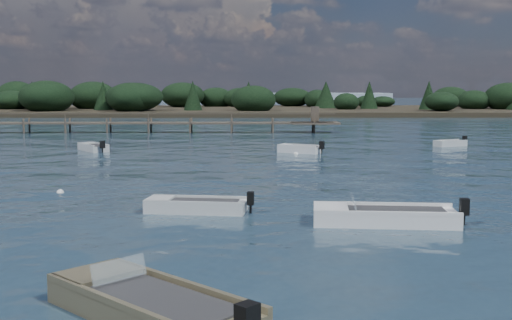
{
  "coord_description": "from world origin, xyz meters",
  "views": [
    {
      "loc": [
        -2.61,
        -18.71,
        4.73
      ],
      "look_at": [
        -2.38,
        14.0,
        1.0
      ],
      "focal_mm": 45.0,
      "sensor_mm": 36.0,
      "label": 1
    }
  ],
  "objects_px": {
    "tender_far_grey_b": "(450,144)",
    "jetty": "(67,123)",
    "tender_far_white": "(300,151)",
    "tender_far_grey": "(93,149)",
    "dinghy_near_olive": "(150,311)",
    "dinghy_mid_white_a": "(384,219)",
    "dinghy_mid_grey": "(196,208)"
  },
  "relations": [
    {
      "from": "tender_far_grey_b",
      "to": "jetty",
      "type": "xyz_separation_m",
      "value": [
        -35.1,
        15.59,
        0.84
      ]
    },
    {
      "from": "tender_far_white",
      "to": "tender_far_grey",
      "type": "bearing_deg",
      "value": 174.36
    },
    {
      "from": "dinghy_near_olive",
      "to": "jetty",
      "type": "height_order",
      "value": "jetty"
    },
    {
      "from": "dinghy_mid_white_a",
      "to": "dinghy_mid_grey",
      "type": "height_order",
      "value": "dinghy_mid_white_a"
    },
    {
      "from": "tender_far_grey_b",
      "to": "jetty",
      "type": "bearing_deg",
      "value": 156.04
    },
    {
      "from": "tender_far_white",
      "to": "jetty",
      "type": "height_order",
      "value": "jetty"
    },
    {
      "from": "tender_far_white",
      "to": "dinghy_mid_grey",
      "type": "relative_size",
      "value": 0.8
    },
    {
      "from": "dinghy_near_olive",
      "to": "tender_far_grey",
      "type": "bearing_deg",
      "value": 105.57
    },
    {
      "from": "tender_far_grey",
      "to": "tender_far_grey_b",
      "type": "bearing_deg",
      "value": 7.41
    },
    {
      "from": "dinghy_mid_white_a",
      "to": "tender_far_grey_b",
      "type": "distance_m",
      "value": 31.34
    },
    {
      "from": "dinghy_mid_white_a",
      "to": "dinghy_near_olive",
      "type": "bearing_deg",
      "value": -126.11
    },
    {
      "from": "jetty",
      "to": "dinghy_near_olive",
      "type": "bearing_deg",
      "value": -72.47
    },
    {
      "from": "tender_far_white",
      "to": "tender_far_grey",
      "type": "height_order",
      "value": "tender_far_white"
    },
    {
      "from": "dinghy_mid_white_a",
      "to": "jetty",
      "type": "relative_size",
      "value": 0.08
    },
    {
      "from": "tender_far_white",
      "to": "tender_far_grey",
      "type": "distance_m",
      "value": 15.33
    },
    {
      "from": "jetty",
      "to": "dinghy_mid_grey",
      "type": "bearing_deg",
      "value": -68.23
    },
    {
      "from": "dinghy_mid_grey",
      "to": "tender_far_grey_b",
      "type": "xyz_separation_m",
      "value": [
        18.08,
        27.04,
        0.0
      ]
    },
    {
      "from": "dinghy_near_olive",
      "to": "jetty",
      "type": "xyz_separation_m",
      "value": [
        -17.06,
        53.99,
        0.81
      ]
    },
    {
      "from": "dinghy_mid_grey",
      "to": "jetty",
      "type": "distance_m",
      "value": 45.91
    },
    {
      "from": "dinghy_mid_white_a",
      "to": "dinghy_mid_grey",
      "type": "xyz_separation_m",
      "value": [
        -6.73,
        2.18,
        -0.02
      ]
    },
    {
      "from": "dinghy_near_olive",
      "to": "tender_far_grey_b",
      "type": "distance_m",
      "value": 42.42
    },
    {
      "from": "tender_far_white",
      "to": "dinghy_mid_grey",
      "type": "height_order",
      "value": "tender_far_white"
    },
    {
      "from": "dinghy_mid_white_a",
      "to": "tender_far_white",
      "type": "distance_m",
      "value": 24.13
    },
    {
      "from": "dinghy_mid_white_a",
      "to": "tender_far_white",
      "type": "bearing_deg",
      "value": 92.69
    },
    {
      "from": "dinghy_near_olive",
      "to": "dinghy_mid_white_a",
      "type": "bearing_deg",
      "value": 53.89
    },
    {
      "from": "dinghy_near_olive",
      "to": "tender_far_grey_b",
      "type": "xyz_separation_m",
      "value": [
        18.04,
        38.39,
        -0.03
      ]
    },
    {
      "from": "tender_far_grey",
      "to": "jetty",
      "type": "bearing_deg",
      "value": 110.97
    },
    {
      "from": "tender_far_grey",
      "to": "dinghy_mid_grey",
      "type": "height_order",
      "value": "tender_far_grey"
    },
    {
      "from": "dinghy_near_olive",
      "to": "dinghy_mid_grey",
      "type": "xyz_separation_m",
      "value": [
        -0.03,
        11.35,
        -0.03
      ]
    },
    {
      "from": "tender_far_grey",
      "to": "dinghy_near_olive",
      "type": "bearing_deg",
      "value": -74.43
    },
    {
      "from": "jetty",
      "to": "dinghy_mid_white_a",
      "type": "bearing_deg",
      "value": -62.07
    },
    {
      "from": "tender_far_grey_b",
      "to": "jetty",
      "type": "height_order",
      "value": "jetty"
    }
  ]
}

